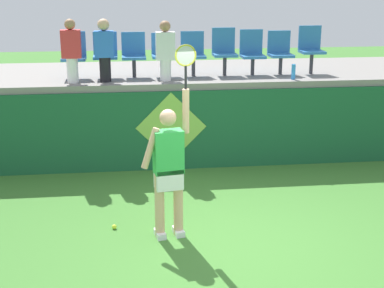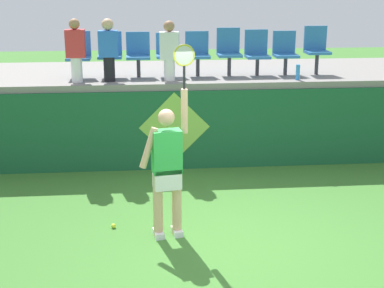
{
  "view_description": "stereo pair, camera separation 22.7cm",
  "coord_description": "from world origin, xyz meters",
  "px_view_note": "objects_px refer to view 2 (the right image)",
  "views": [
    {
      "loc": [
        -1.33,
        -6.7,
        3.46
      ],
      "look_at": [
        -0.4,
        1.15,
        1.08
      ],
      "focal_mm": 53.74,
      "sensor_mm": 36.0,
      "label": 1
    },
    {
      "loc": [
        -1.11,
        -6.72,
        3.46
      ],
      "look_at": [
        -0.4,
        1.15,
        1.08
      ],
      "focal_mm": 53.74,
      "sensor_mm": 36.0,
      "label": 2
    }
  ],
  "objects_px": {
    "tennis_ball": "(113,226)",
    "water_bottle": "(298,72)",
    "spectator_0": "(108,49)",
    "stadium_chair_2": "(138,52)",
    "stadium_chair_1": "(110,52)",
    "stadium_chair_0": "(79,53)",
    "stadium_chair_5": "(229,50)",
    "stadium_chair_3": "(168,52)",
    "stadium_chair_6": "(257,51)",
    "stadium_chair_7": "(285,51)",
    "stadium_chair_8": "(316,47)",
    "spectator_2": "(169,50)",
    "tennis_player": "(167,166)",
    "spectator_1": "(76,49)",
    "stadium_chair_4": "(197,52)"
  },
  "relations": [
    {
      "from": "water_bottle",
      "to": "stadium_chair_2",
      "type": "xyz_separation_m",
      "value": [
        -2.89,
        0.62,
        0.31
      ]
    },
    {
      "from": "tennis_player",
      "to": "stadium_chair_3",
      "type": "relative_size",
      "value": 3.24
    },
    {
      "from": "stadium_chair_7",
      "to": "stadium_chair_8",
      "type": "height_order",
      "value": "stadium_chair_8"
    },
    {
      "from": "stadium_chair_8",
      "to": "spectator_0",
      "type": "bearing_deg",
      "value": -173.33
    },
    {
      "from": "stadium_chair_2",
      "to": "stadium_chair_7",
      "type": "relative_size",
      "value": 1.01
    },
    {
      "from": "stadium_chair_7",
      "to": "spectator_2",
      "type": "xyz_separation_m",
      "value": [
        -2.24,
        -0.46,
        0.11
      ]
    },
    {
      "from": "stadium_chair_0",
      "to": "stadium_chair_5",
      "type": "xyz_separation_m",
      "value": [
        2.81,
        0.0,
        0.03
      ]
    },
    {
      "from": "spectator_0",
      "to": "stadium_chair_2",
      "type": "bearing_deg",
      "value": 41.19
    },
    {
      "from": "stadium_chair_0",
      "to": "spectator_2",
      "type": "height_order",
      "value": "spectator_2"
    },
    {
      "from": "stadium_chair_5",
      "to": "water_bottle",
      "type": "bearing_deg",
      "value": -28.05
    },
    {
      "from": "stadium_chair_2",
      "to": "tennis_player",
      "type": "bearing_deg",
      "value": -84.41
    },
    {
      "from": "stadium_chair_5",
      "to": "stadium_chair_8",
      "type": "distance_m",
      "value": 1.69
    },
    {
      "from": "tennis_ball",
      "to": "stadium_chair_7",
      "type": "height_order",
      "value": "stadium_chair_7"
    },
    {
      "from": "stadium_chair_0",
      "to": "spectator_2",
      "type": "distance_m",
      "value": 1.72
    },
    {
      "from": "tennis_player",
      "to": "stadium_chair_2",
      "type": "bearing_deg",
      "value": 95.59
    },
    {
      "from": "water_bottle",
      "to": "stadium_chair_4",
      "type": "height_order",
      "value": "stadium_chair_4"
    },
    {
      "from": "stadium_chair_0",
      "to": "stadium_chair_8",
      "type": "relative_size",
      "value": 0.94
    },
    {
      "from": "spectator_0",
      "to": "spectator_2",
      "type": "height_order",
      "value": "spectator_0"
    },
    {
      "from": "stadium_chair_0",
      "to": "spectator_2",
      "type": "xyz_separation_m",
      "value": [
        1.65,
        -0.47,
        0.1
      ]
    },
    {
      "from": "water_bottle",
      "to": "stadium_chair_4",
      "type": "distance_m",
      "value": 1.91
    },
    {
      "from": "stadium_chair_5",
      "to": "stadium_chair_6",
      "type": "distance_m",
      "value": 0.54
    },
    {
      "from": "spectator_0",
      "to": "stadium_chair_1",
      "type": "bearing_deg",
      "value": 90.0
    },
    {
      "from": "stadium_chair_3",
      "to": "stadium_chair_5",
      "type": "height_order",
      "value": "stadium_chair_5"
    },
    {
      "from": "stadium_chair_5",
      "to": "stadium_chair_0",
      "type": "bearing_deg",
      "value": -179.99
    },
    {
      "from": "water_bottle",
      "to": "stadium_chair_0",
      "type": "xyz_separation_m",
      "value": [
        -3.99,
        0.63,
        0.32
      ]
    },
    {
      "from": "tennis_ball",
      "to": "spectator_1",
      "type": "bearing_deg",
      "value": 103.67
    },
    {
      "from": "tennis_ball",
      "to": "water_bottle",
      "type": "distance_m",
      "value": 4.57
    },
    {
      "from": "tennis_player",
      "to": "stadium_chair_7",
      "type": "xyz_separation_m",
      "value": [
        2.44,
        3.62,
        1.01
      ]
    },
    {
      "from": "stadium_chair_0",
      "to": "stadium_chair_5",
      "type": "relative_size",
      "value": 0.96
    },
    {
      "from": "stadium_chair_8",
      "to": "spectator_0",
      "type": "relative_size",
      "value": 0.81
    },
    {
      "from": "stadium_chair_3",
      "to": "stadium_chair_6",
      "type": "bearing_deg",
      "value": 0.3
    },
    {
      "from": "stadium_chair_3",
      "to": "stadium_chair_6",
      "type": "xyz_separation_m",
      "value": [
        1.69,
        0.01,
        0.0
      ]
    },
    {
      "from": "tennis_ball",
      "to": "stadium_chair_4",
      "type": "distance_m",
      "value": 4.16
    },
    {
      "from": "tennis_player",
      "to": "stadium_chair_7",
      "type": "distance_m",
      "value": 4.48
    },
    {
      "from": "spectator_1",
      "to": "spectator_0",
      "type": "bearing_deg",
      "value": 1.41
    },
    {
      "from": "spectator_2",
      "to": "stadium_chair_5",
      "type": "bearing_deg",
      "value": 22.09
    },
    {
      "from": "spectator_1",
      "to": "stadium_chair_7",
      "type": "bearing_deg",
      "value": 6.91
    },
    {
      "from": "stadium_chair_4",
      "to": "spectator_2",
      "type": "relative_size",
      "value": 0.77
    },
    {
      "from": "tennis_ball",
      "to": "stadium_chair_7",
      "type": "distance_m",
      "value": 5.02
    },
    {
      "from": "tennis_ball",
      "to": "stadium_chair_6",
      "type": "bearing_deg",
      "value": 51.48
    },
    {
      "from": "spectator_0",
      "to": "spectator_1",
      "type": "bearing_deg",
      "value": -178.59
    },
    {
      "from": "stadium_chair_1",
      "to": "spectator_2",
      "type": "xyz_separation_m",
      "value": [
        1.08,
        -0.46,
        0.09
      ]
    },
    {
      "from": "stadium_chair_2",
      "to": "stadium_chair_8",
      "type": "distance_m",
      "value": 3.4
    },
    {
      "from": "stadium_chair_6",
      "to": "stadium_chair_7",
      "type": "bearing_deg",
      "value": -0.46
    },
    {
      "from": "stadium_chair_5",
      "to": "stadium_chair_8",
      "type": "bearing_deg",
      "value": -0.05
    },
    {
      "from": "water_bottle",
      "to": "stadium_chair_4",
      "type": "bearing_deg",
      "value": 160.65
    },
    {
      "from": "stadium_chair_4",
      "to": "stadium_chair_8",
      "type": "bearing_deg",
      "value": 0.07
    },
    {
      "from": "water_bottle",
      "to": "stadium_chair_8",
      "type": "distance_m",
      "value": 0.89
    },
    {
      "from": "tennis_player",
      "to": "stadium_chair_0",
      "type": "xyz_separation_m",
      "value": [
        -1.45,
        3.62,
        1.02
      ]
    },
    {
      "from": "tennis_ball",
      "to": "stadium_chair_0",
      "type": "bearing_deg",
      "value": 101.79
    }
  ]
}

